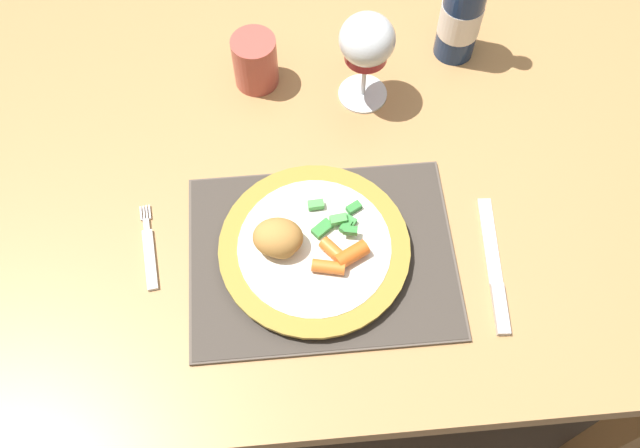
# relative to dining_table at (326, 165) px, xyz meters

# --- Properties ---
(ground_plane) EXTENTS (6.00, 6.00, 0.00)m
(ground_plane) POSITION_rel_dining_table_xyz_m (0.00, 0.00, -0.64)
(ground_plane) COLOR #4C4238
(dining_table) EXTENTS (1.14, 0.90, 0.74)m
(dining_table) POSITION_rel_dining_table_xyz_m (0.00, 0.00, 0.00)
(dining_table) COLOR #AD7F4C
(dining_table) RESTS_ON ground
(placemat) EXTENTS (0.36, 0.27, 0.01)m
(placemat) POSITION_rel_dining_table_xyz_m (-0.03, -0.21, 0.10)
(placemat) COLOR brown
(placemat) RESTS_ON dining_table
(dinner_plate) EXTENTS (0.26, 0.26, 0.02)m
(dinner_plate) POSITION_rel_dining_table_xyz_m (-0.03, -0.21, 0.11)
(dinner_plate) COLOR white
(dinner_plate) RESTS_ON placemat
(breaded_croquettes) EXTENTS (0.07, 0.07, 0.04)m
(breaded_croquettes) POSITION_rel_dining_table_xyz_m (-0.08, -0.20, 0.14)
(breaded_croquettes) COLOR #B77F3D
(breaded_croquettes) RESTS_ON dinner_plate
(green_beans_pile) EXTENTS (0.07, 0.06, 0.02)m
(green_beans_pile) POSITION_rel_dining_table_xyz_m (-0.00, -0.17, 0.13)
(green_beans_pile) COLOR #338438
(green_beans_pile) RESTS_ON dinner_plate
(glazed_carrots) EXTENTS (0.08, 0.06, 0.02)m
(glazed_carrots) POSITION_rel_dining_table_xyz_m (-0.00, -0.23, 0.13)
(glazed_carrots) COLOR orange
(glazed_carrots) RESTS_ON dinner_plate
(fork) EXTENTS (0.03, 0.13, 0.01)m
(fork) POSITION_rel_dining_table_xyz_m (-0.26, -0.19, 0.10)
(fork) COLOR silver
(fork) RESTS_ON dining_table
(table_knife) EXTENTS (0.03, 0.20, 0.01)m
(table_knife) POSITION_rel_dining_table_xyz_m (0.20, -0.26, 0.10)
(table_knife) COLOR silver
(table_knife) RESTS_ON dining_table
(wine_glass) EXTENTS (0.08, 0.08, 0.16)m
(wine_glass) POSITION_rel_dining_table_xyz_m (0.06, 0.06, 0.21)
(wine_glass) COLOR silver
(wine_glass) RESTS_ON dining_table
(bottle) EXTENTS (0.06, 0.06, 0.27)m
(bottle) POSITION_rel_dining_table_xyz_m (0.22, 0.13, 0.19)
(bottle) COLOR navy
(bottle) RESTS_ON dining_table
(drinking_cup) EXTENTS (0.07, 0.07, 0.09)m
(drinking_cup) POSITION_rel_dining_table_xyz_m (-0.10, 0.10, 0.14)
(drinking_cup) COLOR #B24C42
(drinking_cup) RESTS_ON dining_table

